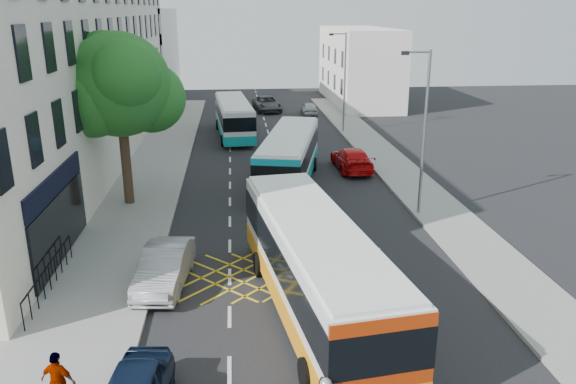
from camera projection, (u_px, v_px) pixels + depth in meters
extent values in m
plane|color=black|center=(339.00, 364.00, 16.47)|extent=(120.00, 120.00, 0.00)
cube|color=gray|center=(130.00, 204.00, 29.85)|extent=(5.00, 70.00, 0.15)
cube|color=gray|center=(422.00, 194.00, 31.33)|extent=(3.00, 70.00, 0.15)
cube|color=beige|center=(60.00, 65.00, 36.34)|extent=(8.00, 45.00, 13.00)
cube|color=black|center=(55.00, 183.00, 22.07)|extent=(0.12, 7.00, 0.90)
cube|color=black|center=(61.00, 226.00, 22.62)|extent=(0.12, 7.00, 2.60)
cube|color=silver|center=(136.00, 53.00, 65.66)|extent=(8.00, 20.00, 10.00)
cube|color=silver|center=(359.00, 66.00, 61.65)|extent=(6.00, 18.00, 8.00)
cylinder|color=#382619|center=(126.00, 162.00, 29.15)|extent=(0.50, 0.50, 4.40)
sphere|color=#1A5D20|center=(119.00, 85.00, 27.91)|extent=(5.20, 5.20, 5.20)
sphere|color=#1A5D20|center=(151.00, 98.00, 29.04)|extent=(3.60, 3.60, 3.60)
sphere|color=#1A5D20|center=(93.00, 99.00, 27.41)|extent=(3.80, 3.80, 3.80)
sphere|color=#1A5D20|center=(126.00, 75.00, 26.54)|extent=(3.40, 3.40, 3.40)
sphere|color=#1A5D20|center=(105.00, 62.00, 28.56)|extent=(3.20, 3.20, 3.20)
cylinder|color=slate|center=(424.00, 135.00, 27.12)|extent=(0.14, 0.14, 8.00)
cylinder|color=slate|center=(418.00, 52.00, 25.85)|extent=(1.20, 0.10, 0.10)
cube|color=black|center=(405.00, 53.00, 25.81)|extent=(0.35, 0.15, 0.18)
cylinder|color=slate|center=(345.00, 83.00, 46.04)|extent=(0.14, 0.14, 8.00)
cylinder|color=slate|center=(339.00, 34.00, 44.77)|extent=(1.20, 0.10, 0.10)
cube|color=black|center=(331.00, 34.00, 44.73)|extent=(0.35, 0.15, 0.18)
cube|color=silver|center=(315.00, 265.00, 18.76)|extent=(4.22, 11.95, 2.82)
cube|color=silver|center=(315.00, 224.00, 18.30)|extent=(3.98, 11.69, 0.13)
cube|color=black|center=(315.00, 254.00, 18.63)|extent=(4.29, 12.01, 1.17)
cube|color=orange|center=(314.00, 291.00, 19.06)|extent=(4.27, 12.00, 0.80)
cube|color=#AD2E09|center=(382.00, 367.00, 13.37)|extent=(2.69, 0.46, 2.66)
cylinder|color=black|center=(259.00, 264.00, 21.82)|extent=(0.42, 0.99, 0.96)
cylinder|color=black|center=(324.00, 258.00, 22.40)|extent=(0.42, 0.99, 0.96)
cylinder|color=black|center=(307.00, 375.00, 15.23)|extent=(0.42, 0.99, 0.96)
cylinder|color=black|center=(398.00, 361.00, 15.81)|extent=(0.42, 0.99, 0.96)
cube|color=silver|center=(289.00, 157.00, 33.05)|extent=(4.82, 11.08, 2.60)
cube|color=silver|center=(289.00, 134.00, 32.63)|extent=(4.58, 10.82, 0.12)
cube|color=black|center=(289.00, 151.00, 32.94)|extent=(4.89, 11.15, 1.08)
cube|color=#0C9890|center=(289.00, 172.00, 33.33)|extent=(4.88, 11.14, 0.74)
cube|color=#0EA0B0|center=(276.00, 183.00, 27.98)|extent=(2.45, 0.66, 2.46)
cube|color=#FF0C0C|center=(257.00, 195.00, 28.30)|extent=(0.26, 0.11, 0.25)
cube|color=#FF0C0C|center=(295.00, 197.00, 28.06)|extent=(0.26, 0.11, 0.25)
cylinder|color=black|center=(276.00, 163.00, 36.35)|extent=(0.47, 0.92, 0.88)
cylinder|color=black|center=(314.00, 164.00, 36.05)|extent=(0.47, 0.92, 0.88)
cylinder|color=black|center=(258.00, 194.00, 30.15)|extent=(0.47, 0.92, 0.88)
cylinder|color=black|center=(304.00, 196.00, 29.85)|extent=(0.47, 0.92, 0.88)
cube|color=silver|center=(234.00, 117.00, 45.63)|extent=(3.18, 10.55, 2.50)
cube|color=silver|center=(233.00, 101.00, 45.23)|extent=(2.97, 10.33, 0.11)
cube|color=black|center=(234.00, 112.00, 45.52)|extent=(3.24, 10.61, 1.04)
cube|color=#0C9898|center=(234.00, 127.00, 45.90)|extent=(3.23, 10.60, 0.71)
cube|color=silver|center=(240.00, 129.00, 40.79)|extent=(2.40, 0.29, 2.36)
cube|color=#FF0C0C|center=(227.00, 139.00, 40.83)|extent=(0.25, 0.08, 0.25)
cube|color=#FF0C0C|center=(253.00, 138.00, 41.14)|extent=(0.25, 0.08, 0.25)
cylinder|color=black|center=(218.00, 125.00, 48.44)|extent=(0.33, 0.87, 0.85)
cylinder|color=black|center=(245.00, 124.00, 48.84)|extent=(0.33, 0.87, 0.85)
cylinder|color=black|center=(223.00, 141.00, 42.52)|extent=(0.33, 0.87, 0.85)
cylinder|color=black|center=(254.00, 140.00, 42.91)|extent=(0.33, 0.87, 0.85)
sphere|color=#99999E|center=(326.00, 384.00, 12.98)|extent=(0.29, 0.29, 0.29)
imported|color=#94969A|center=(165.00, 267.00, 20.99)|extent=(2.07, 4.65, 1.48)
imported|color=#BF0809|center=(352.00, 159.00, 36.16)|extent=(2.18, 5.05, 1.45)
imported|color=#3E4246|center=(267.00, 104.00, 57.22)|extent=(3.02, 5.55, 1.48)
imported|color=#B9BAC1|center=(309.00, 108.00, 55.28)|extent=(1.53, 3.62, 1.22)
imported|color=gray|center=(59.00, 381.00, 14.18)|extent=(1.04, 0.69, 1.65)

